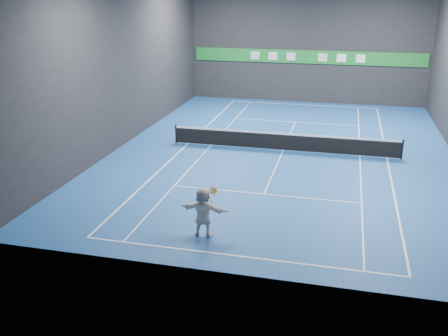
% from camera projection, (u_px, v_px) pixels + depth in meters
% --- Properties ---
extents(ground, '(26.00, 26.00, 0.00)m').
position_uv_depth(ground, '(283.00, 150.00, 27.50)').
color(ground, '#1A4B92').
rests_on(ground, ground).
extents(wall_back, '(18.00, 0.10, 9.00)m').
position_uv_depth(wall_back, '(307.00, 43.00, 37.86)').
color(wall_back, '#232325').
rests_on(wall_back, ground).
extents(wall_front, '(18.00, 0.10, 9.00)m').
position_uv_depth(wall_front, '(230.00, 135.00, 14.09)').
color(wall_front, '#232325').
rests_on(wall_front, ground).
extents(wall_left, '(0.10, 26.00, 9.00)m').
position_uv_depth(wall_left, '(127.00, 63.00, 27.99)').
color(wall_left, '#232325').
rests_on(wall_left, ground).
extents(baseline_near, '(10.98, 0.08, 0.01)m').
position_uv_depth(baseline_near, '(237.00, 256.00, 16.63)').
color(baseline_near, white).
rests_on(baseline_near, ground).
extents(baseline_far, '(10.98, 0.08, 0.01)m').
position_uv_depth(baseline_far, '(303.00, 105.00, 38.36)').
color(baseline_far, white).
rests_on(baseline_far, ground).
extents(sideline_doubles_left, '(0.08, 23.78, 0.01)m').
position_uv_depth(sideline_doubles_left, '(188.00, 144.00, 28.72)').
color(sideline_doubles_left, white).
rests_on(sideline_doubles_left, ground).
extents(sideline_doubles_right, '(0.08, 23.78, 0.01)m').
position_uv_depth(sideline_doubles_right, '(387.00, 158.00, 26.27)').
color(sideline_doubles_right, white).
rests_on(sideline_doubles_right, ground).
extents(sideline_singles_left, '(0.06, 23.78, 0.01)m').
position_uv_depth(sideline_singles_left, '(211.00, 145.00, 28.42)').
color(sideline_singles_left, white).
rests_on(sideline_singles_left, ground).
extents(sideline_singles_right, '(0.06, 23.78, 0.01)m').
position_uv_depth(sideline_singles_right, '(360.00, 156.00, 26.58)').
color(sideline_singles_right, white).
rests_on(sideline_singles_right, ground).
extents(service_line_near, '(8.23, 0.06, 0.01)m').
position_uv_depth(service_line_near, '(264.00, 194.00, 21.65)').
color(service_line_near, white).
rests_on(service_line_near, ground).
extents(service_line_far, '(8.23, 0.06, 0.01)m').
position_uv_depth(service_line_far, '(295.00, 122.00, 33.35)').
color(service_line_far, white).
rests_on(service_line_far, ground).
extents(center_service_line, '(0.06, 12.80, 0.01)m').
position_uv_depth(center_service_line, '(283.00, 150.00, 27.50)').
color(center_service_line, white).
rests_on(center_service_line, ground).
extents(player, '(1.74, 0.62, 1.85)m').
position_uv_depth(player, '(203.00, 212.00, 17.72)').
color(player, silver).
rests_on(player, ground).
extents(tennis_ball, '(0.06, 0.06, 0.06)m').
position_uv_depth(tennis_ball, '(200.00, 156.00, 17.15)').
color(tennis_ball, '#B0DA24').
rests_on(tennis_ball, player).
extents(tennis_net, '(12.50, 0.10, 1.07)m').
position_uv_depth(tennis_net, '(283.00, 141.00, 27.31)').
color(tennis_net, black).
rests_on(tennis_net, ground).
extents(sponsor_banner, '(17.64, 0.11, 1.00)m').
position_uv_depth(sponsor_banner, '(307.00, 57.00, 38.14)').
color(sponsor_banner, '#1B7F2D').
rests_on(sponsor_banner, wall_back).
extents(tennis_racket, '(0.47, 0.38, 0.64)m').
position_uv_depth(tennis_racket, '(212.00, 192.00, 17.43)').
color(tennis_racket, '#B21A13').
rests_on(tennis_racket, player).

